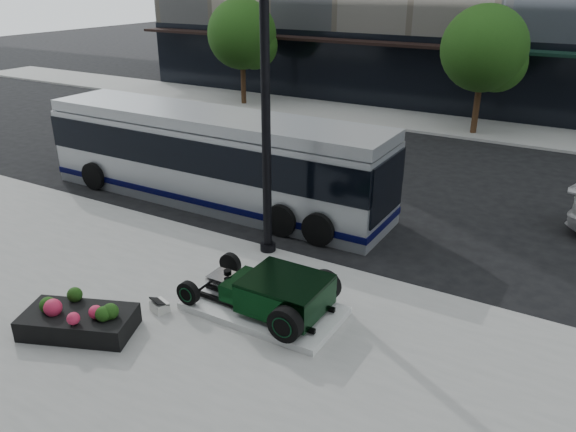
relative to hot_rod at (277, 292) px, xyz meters
The scene contains 9 objects.
ground 4.92m from the hot_rod, 102.43° to the left, with size 120.00×120.00×0.00m, color black.
sidewalk_far 18.80m from the hot_rod, 93.20° to the left, with size 70.00×4.00×0.12m, color gray.
street_trees 18.10m from the hot_rod, 89.69° to the left, with size 29.80×3.80×5.70m.
display_plinth 0.60m from the hot_rod, behind, with size 3.40×1.80×0.15m, color silver.
hot_rod is the anchor object (origin of this frame).
info_plaque 2.62m from the hot_rod, 153.77° to the right, with size 0.47×0.41×0.31m.
lamppost 4.30m from the hot_rod, 125.69° to the left, with size 0.42×0.42×7.57m.
flower_planter 4.12m from the hot_rod, 141.34° to the right, with size 2.50×1.88×0.73m.
transit_bus 7.52m from the hot_rod, 137.53° to the left, with size 12.12×2.88×2.92m.
Camera 1 is at (6.48, -13.56, 6.92)m, focal length 35.00 mm.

